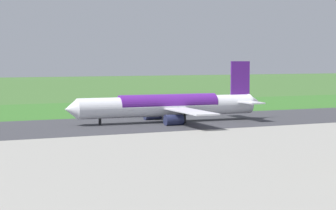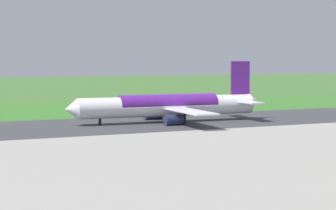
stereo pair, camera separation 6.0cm
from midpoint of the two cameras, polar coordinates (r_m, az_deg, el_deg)
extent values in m
plane|color=#3D662D|center=(156.01, -1.01, -1.68)|extent=(800.00, 800.00, 0.00)
cube|color=#38383D|center=(156.01, -1.01, -1.67)|extent=(600.00, 37.85, 0.06)
cube|color=#346B27|center=(191.10, -5.51, -0.58)|extent=(600.00, 80.00, 0.04)
cylinder|color=white|center=(156.83, -0.01, -0.11)|extent=(48.18, 7.28, 5.20)
cone|color=white|center=(149.23, -9.13, -0.39)|extent=(3.21, 5.07, 4.94)
cone|color=white|center=(167.80, 8.00, 0.35)|extent=(3.69, 4.57, 4.42)
cube|color=#591E8C|center=(165.48, 6.80, 2.56)|extent=(5.62, 0.74, 9.00)
cube|color=white|center=(161.01, 7.72, 0.25)|extent=(4.39, 9.17, 0.36)
cube|color=white|center=(170.63, 5.89, 0.50)|extent=(4.39, 9.17, 0.36)
cube|color=white|center=(147.15, 1.95, -0.56)|extent=(6.95, 22.24, 0.35)
cube|color=white|center=(167.44, -1.10, 0.04)|extent=(6.95, 22.24, 0.35)
cylinder|color=#23284C|center=(149.61, 0.53, -1.43)|extent=(4.62, 2.99, 2.80)
cylinder|color=#23284C|center=(163.50, -1.48, -0.94)|extent=(4.62, 2.99, 2.80)
cylinder|color=black|center=(151.22, -6.44, -1.25)|extent=(0.70, 0.70, 3.42)
cylinder|color=black|center=(154.52, 1.58, -1.11)|extent=(0.70, 0.70, 3.42)
cylinder|color=black|center=(161.86, 0.45, -0.85)|extent=(0.70, 0.70, 3.42)
cylinder|color=#591E8C|center=(156.79, -0.01, 0.08)|extent=(26.60, 6.37, 5.23)
cylinder|color=slate|center=(189.67, -3.68, -0.28)|extent=(0.10, 0.10, 2.18)
cube|color=red|center=(189.58, -3.69, 0.14)|extent=(0.60, 0.04, 0.60)
cone|color=orange|center=(190.03, -5.29, -0.53)|extent=(0.40, 0.40, 0.55)
camera|label=1|loc=(0.03, -90.01, 0.00)|focal=64.77mm
camera|label=2|loc=(0.03, 89.99, 0.00)|focal=64.77mm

